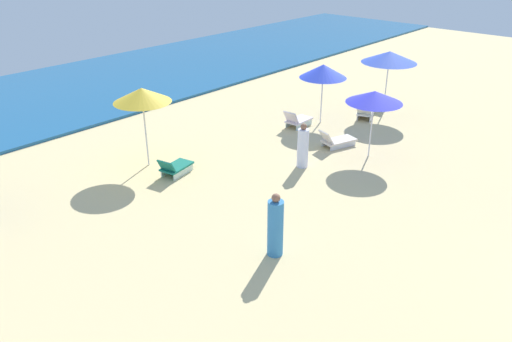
{
  "coord_description": "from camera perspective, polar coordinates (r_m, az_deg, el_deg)",
  "views": [
    {
      "loc": [
        -11.79,
        1.5,
        7.37
      ],
      "look_at": [
        -2.33,
        9.95,
        1.28
      ],
      "focal_mm": 35.35,
      "sensor_mm": 36.0,
      "label": 1
    }
  ],
  "objects": [
    {
      "name": "beachgoer_1",
      "position": [
        17.14,
        5.32,
        2.7
      ],
      "size": [
        0.51,
        0.51,
        1.56
      ],
      "rotation": [
        0.0,
        0.0,
        5.87
      ],
      "color": "white",
      "rests_on": "ground_plane"
    },
    {
      "name": "umbrella_3",
      "position": [
        22.49,
        14.86,
        12.36
      ],
      "size": [
        2.34,
        2.34,
        2.76
      ],
      "color": "silver",
      "rests_on": "ground_plane"
    },
    {
      "name": "lounge_chair_3_1",
      "position": [
        22.34,
        12.32,
        6.57
      ],
      "size": [
        1.66,
        1.14,
        0.76
      ],
      "rotation": [
        0.0,
        0.0,
        1.94
      ],
      "color": "silver",
      "rests_on": "ground_plane"
    },
    {
      "name": "lounge_chair_3_0",
      "position": [
        23.97,
        14.13,
        7.62
      ],
      "size": [
        1.35,
        0.75,
        0.72
      ],
      "rotation": [
        0.0,
        0.0,
        1.7
      ],
      "color": "silver",
      "rests_on": "ground_plane"
    },
    {
      "name": "umbrella_4",
      "position": [
        16.99,
        -12.78,
        8.37
      ],
      "size": [
        1.91,
        1.91,
        2.74
      ],
      "color": "silver",
      "rests_on": "ground_plane"
    },
    {
      "name": "beachgoer_3",
      "position": [
        12.42,
        2.21,
        -6.36
      ],
      "size": [
        0.49,
        0.49,
        1.71
      ],
      "rotation": [
        0.0,
        0.0,
        2.85
      ],
      "color": "#377FC1",
      "rests_on": "ground_plane"
    },
    {
      "name": "lounge_chair_4_0",
      "position": [
        16.89,
        -9.15,
        0.42
      ],
      "size": [
        1.28,
        0.82,
        0.67
      ],
      "rotation": [
        0.0,
        0.0,
        1.77
      ],
      "color": "silver",
      "rests_on": "ground_plane"
    },
    {
      "name": "umbrella_1",
      "position": [
        20.9,
        7.61,
        11.14
      ],
      "size": [
        1.93,
        1.93,
        2.49
      ],
      "color": "silver",
      "rests_on": "ground_plane"
    },
    {
      "name": "lounge_chair_2_0",
      "position": [
        19.13,
        9.08,
        3.44
      ],
      "size": [
        1.54,
        1.02,
        0.71
      ],
      "rotation": [
        0.0,
        0.0,
        1.25
      ],
      "color": "silver",
      "rests_on": "ground_plane"
    },
    {
      "name": "lounge_chair_1_0",
      "position": [
        20.92,
        4.69,
        5.75
      ],
      "size": [
        1.3,
        0.65,
        0.77
      ],
      "rotation": [
        0.0,
        0.0,
        1.59
      ],
      "color": "silver",
      "rests_on": "ground_plane"
    },
    {
      "name": "ocean",
      "position": [
        27.07,
        -20.76,
        8.33
      ],
      "size": [
        60.0,
        10.5,
        0.12
      ],
      "primitive_type": "cube",
      "color": "#1E5A8B",
      "rests_on": "ground_plane"
    },
    {
      "name": "umbrella_2",
      "position": [
        17.85,
        13.26,
        8.15
      ],
      "size": [
        1.95,
        1.95,
        2.42
      ],
      "color": "silver",
      "rests_on": "ground_plane"
    }
  ]
}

